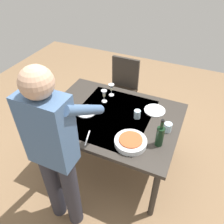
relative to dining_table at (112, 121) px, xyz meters
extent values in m
plane|color=#846647|center=(0.00, 0.00, -0.67)|extent=(6.00, 6.00, 0.00)
cube|color=#332D28|center=(0.00, 0.00, 0.05)|extent=(1.42, 1.07, 0.04)
cube|color=#C6AD89|center=(0.00, 0.00, 0.07)|extent=(0.78, 0.91, 0.00)
cylinder|color=#332D28|center=(-0.64, -0.47, -0.32)|extent=(0.06, 0.06, 0.71)
cylinder|color=#332D28|center=(0.64, -0.47, -0.32)|extent=(0.06, 0.06, 0.71)
cylinder|color=#332D28|center=(-0.64, 0.47, -0.32)|extent=(0.06, 0.06, 0.71)
cylinder|color=#332D28|center=(0.64, 0.47, -0.32)|extent=(0.06, 0.06, 0.71)
cube|color=black|center=(0.24, -0.84, -0.22)|extent=(0.40, 0.40, 0.04)
cube|color=#332D28|center=(0.24, -1.02, 0.02)|extent=(0.40, 0.04, 0.45)
cylinder|color=#332D28|center=(0.07, -1.01, -0.45)|extent=(0.04, 0.04, 0.43)
cylinder|color=#332D28|center=(0.41, -1.01, -0.45)|extent=(0.04, 0.04, 0.43)
cylinder|color=#332D28|center=(0.07, -0.67, -0.45)|extent=(0.04, 0.04, 0.43)
cylinder|color=#332D28|center=(0.41, -0.67, -0.45)|extent=(0.04, 0.04, 0.43)
cylinder|color=#2D2D38|center=(0.23, 0.82, -0.23)|extent=(0.14, 0.14, 0.88)
cylinder|color=#2D2D38|center=(0.03, 0.82, -0.23)|extent=(0.14, 0.14, 0.88)
cube|color=#47668E|center=(0.13, 0.82, 0.51)|extent=(0.36, 0.20, 0.60)
sphere|color=tan|center=(0.13, 0.82, 0.90)|extent=(0.22, 0.22, 0.22)
cylinder|color=#47668E|center=(0.30, 0.58, 0.58)|extent=(0.08, 0.52, 0.40)
cylinder|color=#47668E|center=(-0.04, 0.58, 0.58)|extent=(0.08, 0.52, 0.40)
cylinder|color=black|center=(-0.56, 0.20, 0.17)|extent=(0.07, 0.07, 0.20)
cylinder|color=black|center=(-0.56, 0.20, 0.31)|extent=(0.03, 0.03, 0.08)
cylinder|color=black|center=(-0.56, 0.20, 0.36)|extent=(0.03, 0.03, 0.02)
cylinder|color=white|center=(0.19, -0.20, 0.07)|extent=(0.06, 0.06, 0.01)
cylinder|color=white|center=(0.19, -0.20, 0.11)|extent=(0.01, 0.01, 0.07)
cone|color=white|center=(0.19, -0.20, 0.18)|extent=(0.07, 0.07, 0.07)
cylinder|color=beige|center=(0.19, -0.20, 0.16)|extent=(0.03, 0.03, 0.03)
cylinder|color=white|center=(0.16, -0.35, 0.07)|extent=(0.06, 0.06, 0.01)
cylinder|color=white|center=(0.16, -0.35, 0.11)|extent=(0.01, 0.01, 0.07)
cone|color=white|center=(0.16, -0.35, 0.18)|extent=(0.07, 0.07, 0.07)
cylinder|color=beige|center=(0.16, -0.35, 0.16)|extent=(0.03, 0.03, 0.03)
cylinder|color=silver|center=(-0.59, -0.01, 0.12)|extent=(0.08, 0.08, 0.09)
cylinder|color=silver|center=(0.59, 0.38, 0.12)|extent=(0.07, 0.07, 0.10)
cylinder|color=silver|center=(0.47, 0.28, 0.12)|extent=(0.07, 0.07, 0.10)
cylinder|color=silver|center=(-0.25, -0.08, 0.12)|extent=(0.07, 0.07, 0.09)
cylinder|color=silver|center=(-0.32, 0.31, 0.10)|extent=(0.30, 0.30, 0.05)
cylinder|color=#C6562D|center=(-0.32, 0.31, 0.12)|extent=(0.22, 0.22, 0.03)
cylinder|color=silver|center=(-0.39, -0.27, 0.08)|extent=(0.23, 0.23, 0.01)
cylinder|color=silver|center=(0.29, 0.05, 0.08)|extent=(0.23, 0.23, 0.01)
cube|color=silver|center=(0.08, 0.40, 0.07)|extent=(0.07, 0.20, 0.00)
cube|color=silver|center=(0.31, 0.29, 0.07)|extent=(0.04, 0.18, 0.00)
camera|label=1|loc=(-0.76, 1.70, 1.62)|focal=36.34mm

